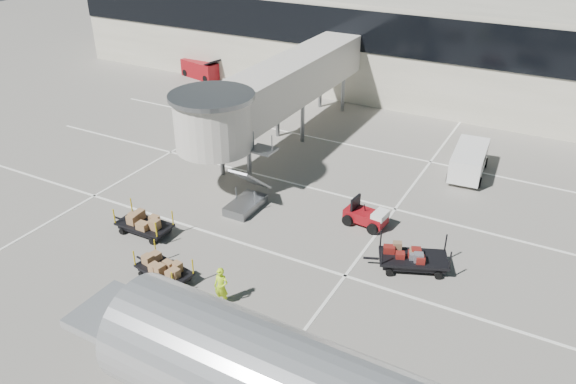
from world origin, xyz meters
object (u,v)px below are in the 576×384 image
at_px(box_cart_far, 144,224).
at_px(belt_loader, 201,69).
at_px(suitcase_cart, 415,259).
at_px(ground_worker, 221,287).
at_px(minivan, 470,158).
at_px(baggage_tug, 367,216).
at_px(box_cart_near, 165,270).

distance_m(box_cart_far, belt_loader, 27.18).
relative_size(suitcase_cart, belt_loader, 0.89).
bearing_deg(ground_worker, belt_loader, 121.09).
relative_size(minivan, belt_loader, 1.05).
xyz_separation_m(baggage_tug, box_cart_far, (-9.89, -6.29, 0.02)).
height_order(suitcase_cart, belt_loader, belt_loader).
bearing_deg(suitcase_cart, ground_worker, -157.82).
relative_size(box_cart_near, ground_worker, 1.88).
relative_size(ground_worker, belt_loader, 0.41).
height_order(ground_worker, minivan, ground_worker).
height_order(baggage_tug, box_cart_far, baggage_tug).
bearing_deg(baggage_tug, box_cart_far, -141.06).
relative_size(box_cart_near, belt_loader, 0.77).
bearing_deg(belt_loader, baggage_tug, -23.58).
bearing_deg(box_cart_far, baggage_tug, 31.88).
height_order(suitcase_cart, box_cart_far, suitcase_cart).
xyz_separation_m(box_cart_near, minivan, (9.65, 17.69, 0.50)).
bearing_deg(minivan, box_cart_far, -135.82).
distance_m(ground_worker, minivan, 18.98).
xyz_separation_m(box_cart_near, box_cart_far, (-3.55, 2.57, 0.03)).
distance_m(baggage_tug, box_cart_far, 11.72).
distance_m(box_cart_near, belt_loader, 31.24).
bearing_deg(minivan, belt_loader, 157.97).
relative_size(box_cart_near, box_cart_far, 0.96).
xyz_separation_m(box_cart_near, belt_loader, (-17.20, 26.08, 0.24)).
relative_size(ground_worker, minivan, 0.39).
height_order(box_cart_far, belt_loader, belt_loader).
distance_m(minivan, belt_loader, 28.13).
xyz_separation_m(suitcase_cart, minivan, (-0.11, 11.38, 0.48)).
bearing_deg(belt_loader, box_cart_near, -43.99).
height_order(box_cart_far, minivan, minivan).
xyz_separation_m(baggage_tug, belt_loader, (-23.53, 17.22, 0.23)).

